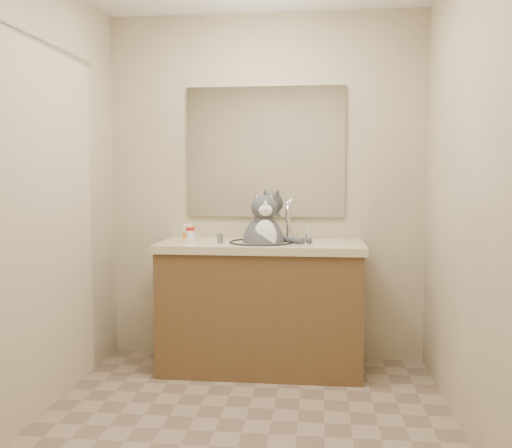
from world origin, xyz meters
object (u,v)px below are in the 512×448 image
(pill_bottle_redcap, at_px, (190,235))
(grey_canister, at_px, (220,238))
(cat, at_px, (264,240))
(pill_bottle_orange, at_px, (188,234))

(pill_bottle_redcap, xyz_separation_m, grey_canister, (0.20, -0.01, -0.02))
(cat, distance_m, grey_canister, 0.29)
(grey_canister, bearing_deg, cat, 14.14)
(pill_bottle_orange, height_order, grey_canister, pill_bottle_orange)
(pill_bottle_orange, xyz_separation_m, grey_canister, (0.22, -0.04, -0.02))
(pill_bottle_redcap, xyz_separation_m, pill_bottle_orange, (-0.02, 0.02, 0.00))
(pill_bottle_redcap, relative_size, pill_bottle_orange, 0.87)
(cat, height_order, grey_canister, cat)
(pill_bottle_orange, bearing_deg, grey_canister, -9.15)
(pill_bottle_orange, relative_size, grey_canister, 1.88)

